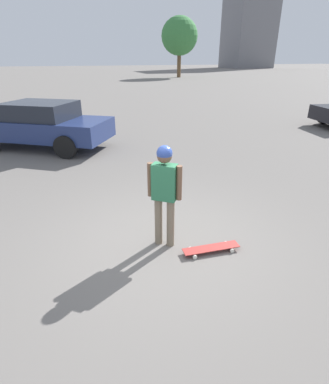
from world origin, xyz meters
name	(u,v)px	position (x,y,z in m)	size (l,w,h in m)	color
ground_plane	(164,244)	(0.00, 0.00, 0.00)	(220.00, 220.00, 0.00)	slate
person	(164,186)	(0.00, 0.00, 1.05)	(0.38, 0.46, 1.70)	#7A6B56
skateboard	(211,248)	(0.45, 0.64, 0.07)	(0.29, 0.95, 0.08)	#A5332D
car_parked_near	(40,124)	(-6.92, -2.12, 0.80)	(4.08, 4.99, 1.53)	navy
building_block_distant	(250,13)	(-74.92, 48.86, 13.33)	(10.83, 11.06, 26.66)	slate
tree_distant	(180,36)	(-41.36, 16.13, 5.56)	(5.25, 5.25, 8.22)	brown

